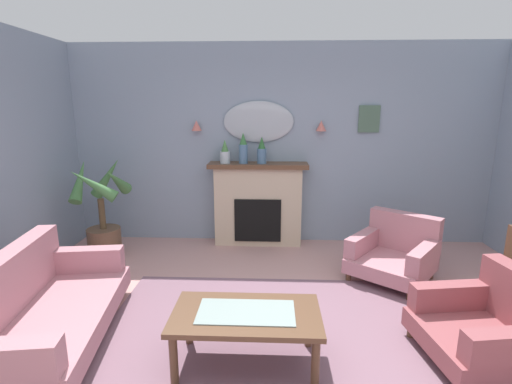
{
  "coord_description": "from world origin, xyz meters",
  "views": [
    {
      "loc": [
        -0.13,
        -2.53,
        1.93
      ],
      "look_at": [
        -0.31,
        1.53,
        0.99
      ],
      "focal_mm": 26.39,
      "sensor_mm": 36.0,
      "label": 1
    }
  ],
  "objects_px": {
    "wall_sconce_left": "(196,126)",
    "armchair_in_corner": "(491,325)",
    "mantel_vase_centre": "(243,149)",
    "wall_mirror": "(259,122)",
    "coffee_table": "(246,319)",
    "mantel_vase_left": "(262,152)",
    "framed_picture": "(369,119)",
    "armchair_near_fireplace": "(395,252)",
    "fireplace": "(258,205)",
    "floral_couch": "(39,307)",
    "wall_sconce_right": "(321,126)",
    "mantel_vase_right": "(225,153)",
    "potted_plant_tall_palm": "(102,213)"
  },
  "relations": [
    {
      "from": "coffee_table",
      "to": "armchair_near_fireplace",
      "type": "bearing_deg",
      "value": 44.87
    },
    {
      "from": "wall_sconce_right",
      "to": "potted_plant_tall_palm",
      "type": "bearing_deg",
      "value": -167.65
    },
    {
      "from": "wall_mirror",
      "to": "coffee_table",
      "type": "relative_size",
      "value": 0.87
    },
    {
      "from": "armchair_in_corner",
      "to": "wall_sconce_left",
      "type": "bearing_deg",
      "value": 136.67
    },
    {
      "from": "wall_sconce_right",
      "to": "coffee_table",
      "type": "distance_m",
      "value": 3.09
    },
    {
      "from": "mantel_vase_centre",
      "to": "wall_mirror",
      "type": "distance_m",
      "value": 0.44
    },
    {
      "from": "framed_picture",
      "to": "coffee_table",
      "type": "relative_size",
      "value": 0.33
    },
    {
      "from": "wall_mirror",
      "to": "wall_sconce_right",
      "type": "distance_m",
      "value": 0.85
    },
    {
      "from": "mantel_vase_right",
      "to": "wall_sconce_right",
      "type": "height_order",
      "value": "wall_sconce_right"
    },
    {
      "from": "wall_mirror",
      "to": "armchair_near_fireplace",
      "type": "relative_size",
      "value": 0.84
    },
    {
      "from": "fireplace",
      "to": "wall_sconce_left",
      "type": "relative_size",
      "value": 9.71
    },
    {
      "from": "fireplace",
      "to": "mantel_vase_left",
      "type": "bearing_deg",
      "value": -29.53
    },
    {
      "from": "wall_mirror",
      "to": "wall_sconce_left",
      "type": "xyz_separation_m",
      "value": [
        -0.85,
        -0.05,
        -0.05
      ]
    },
    {
      "from": "wall_sconce_left",
      "to": "wall_sconce_right",
      "type": "distance_m",
      "value": 1.7
    },
    {
      "from": "mantel_vase_left",
      "to": "mantel_vase_right",
      "type": "bearing_deg",
      "value": 180.0
    },
    {
      "from": "mantel_vase_right",
      "to": "framed_picture",
      "type": "relative_size",
      "value": 0.89
    },
    {
      "from": "mantel_vase_centre",
      "to": "coffee_table",
      "type": "xyz_separation_m",
      "value": [
        0.21,
        -2.57,
        -0.97
      ]
    },
    {
      "from": "wall_mirror",
      "to": "potted_plant_tall_palm",
      "type": "height_order",
      "value": "wall_mirror"
    },
    {
      "from": "fireplace",
      "to": "armchair_in_corner",
      "type": "bearing_deg",
      "value": -52.95
    },
    {
      "from": "mantel_vase_left",
      "to": "wall_sconce_right",
      "type": "relative_size",
      "value": 2.59
    },
    {
      "from": "wall_sconce_left",
      "to": "coffee_table",
      "type": "distance_m",
      "value": 3.1
    },
    {
      "from": "mantel_vase_left",
      "to": "wall_mirror",
      "type": "height_order",
      "value": "wall_mirror"
    },
    {
      "from": "framed_picture",
      "to": "floral_couch",
      "type": "relative_size",
      "value": 0.2
    },
    {
      "from": "mantel_vase_left",
      "to": "framed_picture",
      "type": "xyz_separation_m",
      "value": [
        1.45,
        0.18,
        0.43
      ]
    },
    {
      "from": "mantel_vase_left",
      "to": "floral_couch",
      "type": "xyz_separation_m",
      "value": [
        -1.75,
        -2.36,
        -1.0
      ]
    },
    {
      "from": "mantel_vase_left",
      "to": "wall_sconce_right",
      "type": "bearing_deg",
      "value": 8.53
    },
    {
      "from": "mantel_vase_right",
      "to": "mantel_vase_left",
      "type": "relative_size",
      "value": 0.89
    },
    {
      "from": "mantel_vase_centre",
      "to": "wall_sconce_right",
      "type": "relative_size",
      "value": 2.97
    },
    {
      "from": "mantel_vase_right",
      "to": "wall_sconce_left",
      "type": "xyz_separation_m",
      "value": [
        -0.4,
        0.12,
        0.36
      ]
    },
    {
      "from": "wall_sconce_left",
      "to": "wall_sconce_right",
      "type": "bearing_deg",
      "value": 0.0
    },
    {
      "from": "armchair_in_corner",
      "to": "armchair_near_fireplace",
      "type": "bearing_deg",
      "value": 100.24
    },
    {
      "from": "wall_mirror",
      "to": "armchair_near_fireplace",
      "type": "xyz_separation_m",
      "value": [
        1.6,
        -1.15,
        -1.4
      ]
    },
    {
      "from": "mantel_vase_centre",
      "to": "potted_plant_tall_palm",
      "type": "bearing_deg",
      "value": -164.33
    },
    {
      "from": "wall_mirror",
      "to": "potted_plant_tall_palm",
      "type": "distance_m",
      "value": 2.39
    },
    {
      "from": "fireplace",
      "to": "mantel_vase_right",
      "type": "height_order",
      "value": "mantel_vase_right"
    },
    {
      "from": "mantel_vase_centre",
      "to": "wall_mirror",
      "type": "bearing_deg",
      "value": 40.36
    },
    {
      "from": "mantel_vase_right",
      "to": "wall_sconce_right",
      "type": "distance_m",
      "value": 1.36
    },
    {
      "from": "wall_sconce_left",
      "to": "armchair_in_corner",
      "type": "xyz_separation_m",
      "value": [
        2.71,
        -2.56,
        -1.35
      ]
    },
    {
      "from": "wall_sconce_right",
      "to": "armchair_in_corner",
      "type": "height_order",
      "value": "wall_sconce_right"
    },
    {
      "from": "mantel_vase_right",
      "to": "armchair_near_fireplace",
      "type": "height_order",
      "value": "mantel_vase_right"
    },
    {
      "from": "mantel_vase_left",
      "to": "framed_picture",
      "type": "height_order",
      "value": "framed_picture"
    },
    {
      "from": "coffee_table",
      "to": "potted_plant_tall_palm",
      "type": "distance_m",
      "value": 2.88
    },
    {
      "from": "fireplace",
      "to": "coffee_table",
      "type": "distance_m",
      "value": 2.6
    },
    {
      "from": "wall_sconce_right",
      "to": "potted_plant_tall_palm",
      "type": "height_order",
      "value": "wall_sconce_right"
    },
    {
      "from": "floral_couch",
      "to": "potted_plant_tall_palm",
      "type": "xyz_separation_m",
      "value": [
        -0.29,
        1.86,
        0.25
      ]
    },
    {
      "from": "wall_sconce_left",
      "to": "floral_couch",
      "type": "bearing_deg",
      "value": -108.98
    },
    {
      "from": "wall_mirror",
      "to": "armchair_in_corner",
      "type": "distance_m",
      "value": 3.5
    },
    {
      "from": "fireplace",
      "to": "floral_couch",
      "type": "xyz_separation_m",
      "value": [
        -1.7,
        -2.39,
        -0.25
      ]
    },
    {
      "from": "wall_sconce_right",
      "to": "potted_plant_tall_palm",
      "type": "distance_m",
      "value": 3.1
    },
    {
      "from": "floral_couch",
      "to": "wall_sconce_left",
      "type": "bearing_deg",
      "value": 71.02
    }
  ]
}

